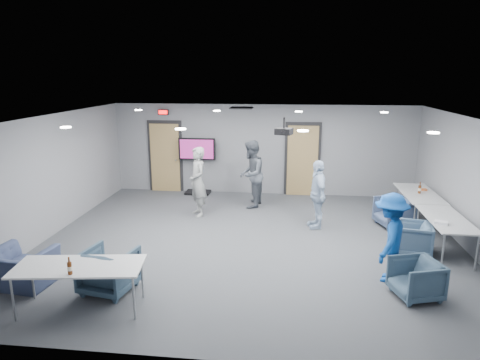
# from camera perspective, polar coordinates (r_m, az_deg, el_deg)

# --- Properties ---
(floor) EXTENTS (9.00, 9.00, 0.00)m
(floor) POSITION_cam_1_polar(r_m,az_deg,el_deg) (9.42, 1.34, -8.30)
(floor) COLOR #35383D
(floor) RESTS_ON ground
(ceiling) EXTENTS (9.00, 9.00, 0.00)m
(ceiling) POSITION_cam_1_polar(r_m,az_deg,el_deg) (8.76, 1.44, 8.28)
(ceiling) COLOR silver
(ceiling) RESTS_ON wall_back
(wall_back) EXTENTS (9.00, 0.02, 2.70)m
(wall_back) POSITION_cam_1_polar(r_m,az_deg,el_deg) (12.90, 3.01, 4.05)
(wall_back) COLOR slate
(wall_back) RESTS_ON floor
(wall_front) EXTENTS (9.00, 0.02, 2.70)m
(wall_front) POSITION_cam_1_polar(r_m,az_deg,el_deg) (5.24, -2.67, -11.09)
(wall_front) COLOR slate
(wall_front) RESTS_ON floor
(wall_left) EXTENTS (0.02, 8.00, 2.70)m
(wall_left) POSITION_cam_1_polar(r_m,az_deg,el_deg) (10.40, -24.13, 0.42)
(wall_left) COLOR slate
(wall_left) RESTS_ON floor
(wall_right) EXTENTS (0.02, 8.00, 2.70)m
(wall_right) POSITION_cam_1_polar(r_m,az_deg,el_deg) (9.70, 28.90, -1.02)
(wall_right) COLOR slate
(wall_right) RESTS_ON floor
(door_left) EXTENTS (1.06, 0.17, 2.24)m
(door_left) POSITION_cam_1_polar(r_m,az_deg,el_deg) (13.43, -9.92, 3.02)
(door_left) COLOR black
(door_left) RESTS_ON wall_back
(door_right) EXTENTS (1.06, 0.17, 2.24)m
(door_right) POSITION_cam_1_polar(r_m,az_deg,el_deg) (12.89, 8.32, 2.63)
(door_right) COLOR black
(door_right) RESTS_ON wall_back
(exit_sign) EXTENTS (0.32, 0.08, 0.16)m
(exit_sign) POSITION_cam_1_polar(r_m,az_deg,el_deg) (13.22, -10.20, 8.90)
(exit_sign) COLOR black
(exit_sign) RESTS_ON wall_back
(hvac_diffuser) EXTENTS (0.60, 0.60, 0.03)m
(hvac_diffuser) POSITION_cam_1_polar(r_m,az_deg,el_deg) (11.59, 0.21, 9.60)
(hvac_diffuser) COLOR black
(hvac_diffuser) RESTS_ON ceiling
(downlights) EXTENTS (6.18, 3.78, 0.02)m
(downlights) POSITION_cam_1_polar(r_m,az_deg,el_deg) (8.76, 1.44, 8.18)
(downlights) COLOR white
(downlights) RESTS_ON ceiling
(person_a) EXTENTS (0.70, 0.78, 1.78)m
(person_a) POSITION_cam_1_polar(r_m,az_deg,el_deg) (10.96, -5.65, -0.23)
(person_a) COLOR gray
(person_a) RESTS_ON floor
(person_b) EXTENTS (0.81, 0.98, 1.84)m
(person_b) POSITION_cam_1_polar(r_m,az_deg,el_deg) (11.62, 1.48, 0.79)
(person_b) COLOR #4D545D
(person_b) RESTS_ON floor
(person_c) EXTENTS (0.56, 1.01, 1.63)m
(person_c) POSITION_cam_1_polar(r_m,az_deg,el_deg) (10.23, 10.28, -1.87)
(person_c) COLOR #AEC5E0
(person_c) RESTS_ON floor
(person_d) EXTENTS (0.94, 1.18, 1.59)m
(person_d) POSITION_cam_1_polar(r_m,az_deg,el_deg) (7.96, 19.35, -7.25)
(person_d) COLOR #174897
(person_d) RESTS_ON floor
(chair_right_a) EXTENTS (0.95, 0.94, 0.70)m
(chair_right_a) POSITION_cam_1_polar(r_m,az_deg,el_deg) (10.91, 19.82, -4.06)
(chair_right_a) COLOR #3C4B68
(chair_right_a) RESTS_ON floor
(chair_right_b) EXTENTS (0.83, 0.81, 0.65)m
(chair_right_b) POSITION_cam_1_polar(r_m,az_deg,el_deg) (9.43, 22.00, -7.20)
(chair_right_b) COLOR #3E546C
(chair_right_b) RESTS_ON floor
(chair_right_c) EXTENTS (0.88, 0.86, 0.64)m
(chair_right_c) POSITION_cam_1_polar(r_m,az_deg,el_deg) (7.70, 22.38, -12.10)
(chair_right_c) COLOR #3A5165
(chair_right_c) RESTS_ON floor
(chair_front_a) EXTENTS (0.94, 0.96, 0.75)m
(chair_front_a) POSITION_cam_1_polar(r_m,az_deg,el_deg) (7.63, -17.05, -11.42)
(chair_front_a) COLOR #324556
(chair_front_a) RESTS_ON floor
(chair_front_b) EXTENTS (1.09, 0.98, 0.65)m
(chair_front_b) POSITION_cam_1_polar(r_m,az_deg,el_deg) (8.39, -27.18, -10.40)
(chair_front_b) COLOR #37415F
(chair_front_b) RESTS_ON floor
(table_right_a) EXTENTS (0.81, 1.94, 0.73)m
(table_right_a) POSITION_cam_1_polar(r_m,az_deg,el_deg) (11.38, 22.77, -1.80)
(table_right_a) COLOR silver
(table_right_a) RESTS_ON floor
(table_right_b) EXTENTS (0.76, 1.82, 0.73)m
(table_right_b) POSITION_cam_1_polar(r_m,az_deg,el_deg) (9.65, 25.80, -4.85)
(table_right_b) COLOR silver
(table_right_b) RESTS_ON floor
(table_front_left) EXTENTS (2.02, 1.06, 0.73)m
(table_front_left) POSITION_cam_1_polar(r_m,az_deg,el_deg) (7.10, -20.68, -10.92)
(table_front_left) COLOR silver
(table_front_left) RESTS_ON floor
(bottle_front) EXTENTS (0.07, 0.07, 0.27)m
(bottle_front) POSITION_cam_1_polar(r_m,az_deg,el_deg) (6.80, -21.76, -10.83)
(bottle_front) COLOR #53270E
(bottle_front) RESTS_ON table_front_left
(bottle_right) EXTENTS (0.07, 0.07, 0.29)m
(bottle_right) POSITION_cam_1_polar(r_m,az_deg,el_deg) (11.31, 22.83, -1.14)
(bottle_right) COLOR #53270E
(bottle_right) RESTS_ON table_right_a
(snack_box) EXTENTS (0.19, 0.13, 0.04)m
(snack_box) POSITION_cam_1_polar(r_m,az_deg,el_deg) (11.65, 23.19, -1.18)
(snack_box) COLOR #CC6533
(snack_box) RESTS_ON table_right_a
(wrapper) EXTENTS (0.28, 0.24, 0.05)m
(wrapper) POSITION_cam_1_polar(r_m,az_deg,el_deg) (9.23, 25.23, -5.16)
(wrapper) COLOR silver
(wrapper) RESTS_ON table_right_b
(tv_stand) EXTENTS (1.12, 0.53, 1.71)m
(tv_stand) POSITION_cam_1_polar(r_m,az_deg,el_deg) (12.99, -5.72, 2.36)
(tv_stand) COLOR black
(tv_stand) RESTS_ON floor
(projector) EXTENTS (0.40, 0.37, 0.36)m
(projector) POSITION_cam_1_polar(r_m,az_deg,el_deg) (9.03, 5.87, 6.49)
(projector) COLOR black
(projector) RESTS_ON ceiling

